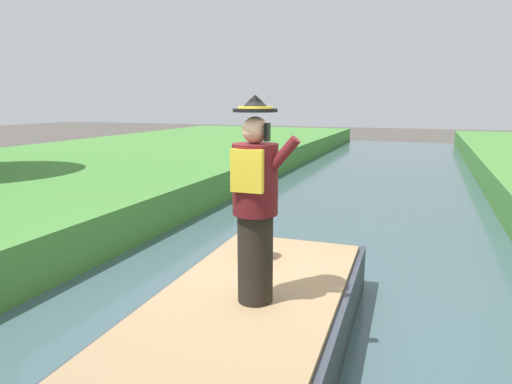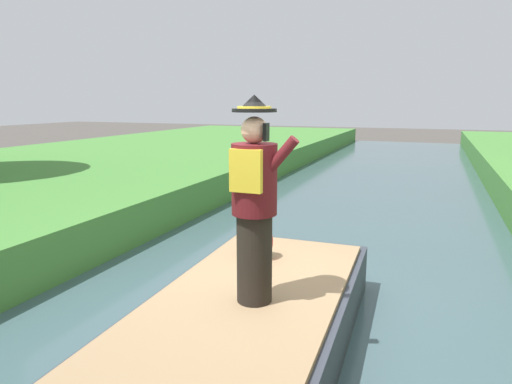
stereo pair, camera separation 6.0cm
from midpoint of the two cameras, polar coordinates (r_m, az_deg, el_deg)
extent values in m
plane|color=#4C4742|center=(5.01, 1.43, -18.45)|extent=(80.00, 80.00, 0.00)
cube|color=#3D565B|center=(4.99, 1.43, -17.95)|extent=(5.96, 48.00, 0.10)
cube|color=#333842|center=(4.38, -1.19, -17.53)|extent=(1.94, 4.26, 0.56)
cube|color=#997A56|center=(4.24, -1.21, -13.93)|extent=(1.78, 3.92, 0.05)
cylinder|color=black|center=(4.06, 0.22, -8.42)|extent=(0.32, 0.32, 0.82)
cylinder|color=#561419|center=(3.87, 0.23, 1.64)|extent=(0.40, 0.40, 0.62)
cube|color=gold|center=(3.68, -0.85, 2.70)|extent=(0.28, 0.06, 0.36)
sphere|color=#DBA884|center=(3.82, 0.24, 7.93)|extent=(0.23, 0.23, 0.23)
cylinder|color=black|center=(3.82, 0.24, 10.40)|extent=(0.38, 0.38, 0.03)
cone|color=black|center=(3.82, 0.24, 11.45)|extent=(0.26, 0.26, 0.12)
cylinder|color=gold|center=(3.82, 0.24, 10.78)|extent=(0.29, 0.29, 0.02)
cylinder|color=#561419|center=(3.74, 3.16, 4.05)|extent=(0.38, 0.09, 0.43)
cube|color=black|center=(3.72, 1.78, 7.67)|extent=(0.03, 0.08, 0.15)
ellipsoid|color=green|center=(5.21, 0.49, -6.30)|extent=(0.26, 0.32, 0.40)
sphere|color=green|center=(5.10, 0.33, -3.54)|extent=(0.20, 0.20, 0.20)
cone|color=yellow|center=(5.01, -0.08, -3.93)|extent=(0.09, 0.09, 0.09)
ellipsoid|color=red|center=(5.26, -0.94, -6.13)|extent=(0.08, 0.20, 0.32)
ellipsoid|color=red|center=(5.16, 1.95, -6.47)|extent=(0.08, 0.20, 0.32)
camera|label=1|loc=(0.03, -89.62, 0.08)|focal=31.28mm
camera|label=2|loc=(0.03, 90.38, -0.08)|focal=31.28mm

